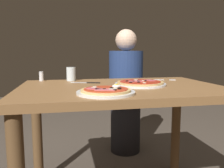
% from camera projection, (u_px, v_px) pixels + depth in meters
% --- Properties ---
extents(dining_table, '(1.20, 0.81, 0.77)m').
position_uv_depth(dining_table, '(121.00, 106.00, 1.39)').
color(dining_table, olive).
rests_on(dining_table, ground).
extents(pizza_foreground, '(0.29, 0.29, 0.05)m').
position_uv_depth(pizza_foreground, '(106.00, 91.00, 1.11)').
color(pizza_foreground, white).
rests_on(pizza_foreground, dining_table).
extents(pizza_across_left, '(0.31, 0.31, 0.03)m').
position_uv_depth(pizza_across_left, '(140.00, 83.00, 1.40)').
color(pizza_across_left, white).
rests_on(pizza_across_left, dining_table).
extents(water_glass_near, '(0.06, 0.06, 0.10)m').
position_uv_depth(water_glass_near, '(71.00, 75.00, 1.63)').
color(water_glass_near, silver).
rests_on(water_glass_near, dining_table).
extents(fork, '(0.16, 0.05, 0.00)m').
position_uv_depth(fork, '(163.00, 80.00, 1.67)').
color(fork, silver).
rests_on(fork, dining_table).
extents(knife, '(0.19, 0.08, 0.01)m').
position_uv_depth(knife, '(87.00, 83.00, 1.50)').
color(knife, silver).
rests_on(knife, dining_table).
extents(salt_shaker, '(0.03, 0.03, 0.07)m').
position_uv_depth(salt_shaker, '(41.00, 76.00, 1.61)').
color(salt_shaker, white).
rests_on(salt_shaker, dining_table).
extents(diner_person, '(0.32, 0.32, 1.18)m').
position_uv_depth(diner_person, '(126.00, 95.00, 2.22)').
color(diner_person, black).
rests_on(diner_person, ground).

